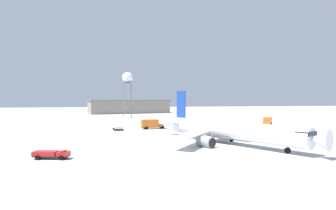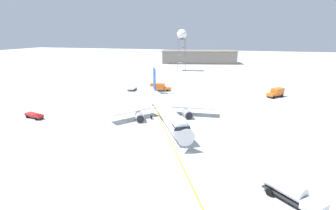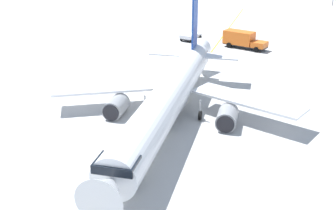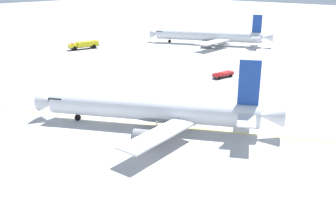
# 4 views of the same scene
# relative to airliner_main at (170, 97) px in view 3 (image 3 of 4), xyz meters

# --- Properties ---
(ground_plane) EXTENTS (600.00, 600.00, 0.00)m
(ground_plane) POSITION_rel_airliner_main_xyz_m (2.77, 1.46, -2.91)
(ground_plane) COLOR #B2B2B2
(airliner_main) EXTENTS (37.50, 26.96, 12.00)m
(airliner_main) POSITION_rel_airliner_main_xyz_m (0.00, 0.00, 0.00)
(airliner_main) COLOR white
(airliner_main) RESTS_ON ground_plane
(pushback_tug_truck) EXTENTS (4.79, 3.27, 1.30)m
(pushback_tug_truck) POSITION_rel_airliner_main_xyz_m (-31.57, -22.85, -2.10)
(pushback_tug_truck) COLOR #232326
(pushback_tug_truck) RESTS_ON ground_plane
(catering_truck_truck_extra) EXTENTS (3.56, 8.35, 3.10)m
(catering_truck_truck_extra) POSITION_rel_airliner_main_xyz_m (-33.27, -11.86, -1.24)
(catering_truck_truck_extra) COLOR #232326
(catering_truck_truck_extra) RESTS_ON ground_plane
(taxiway_centreline) EXTENTS (135.06, 65.97, 0.01)m
(taxiway_centreline) POSITION_rel_airliner_main_xyz_m (-2.15, -2.18, -2.90)
(taxiway_centreline) COLOR yellow
(taxiway_centreline) RESTS_ON ground_plane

